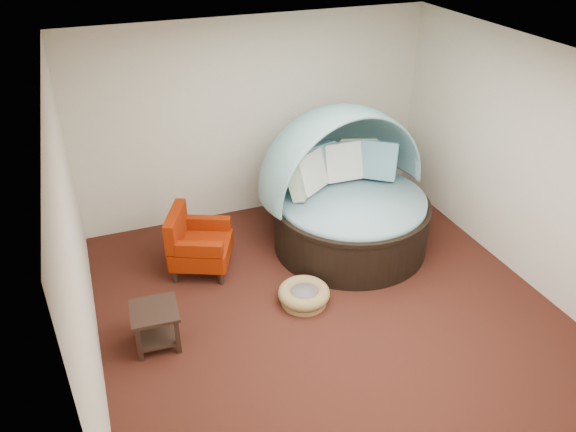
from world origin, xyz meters
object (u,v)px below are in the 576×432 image
object	(u,v)px
pet_basket	(304,295)
side_table	(156,322)
red_armchair	(196,244)
canopy_daybed	(347,184)

from	to	relation	value
pet_basket	side_table	world-z (taller)	side_table
red_armchair	side_table	size ratio (longest dim) A/B	1.84
canopy_daybed	red_armchair	xyz separation A→B (m)	(-2.01, 0.07, -0.48)
canopy_daybed	red_armchair	world-z (taller)	canopy_daybed
canopy_daybed	red_armchair	distance (m)	2.07
pet_basket	red_armchair	distance (m)	1.50
red_armchair	canopy_daybed	bearing A→B (deg)	22.28
canopy_daybed	side_table	xyz separation A→B (m)	(-2.71, -1.11, -0.57)
pet_basket	red_armchair	bearing A→B (deg)	132.41
pet_basket	canopy_daybed	bearing A→B (deg)	45.26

